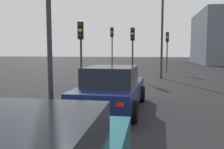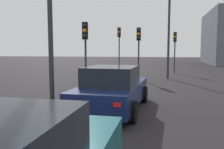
{
  "view_description": "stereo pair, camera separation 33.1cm",
  "coord_description": "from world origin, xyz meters",
  "px_view_note": "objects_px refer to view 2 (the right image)",
  "views": [
    {
      "loc": [
        1.65,
        -1.16,
        2.06
      ],
      "look_at": [
        8.91,
        0.09,
        1.31
      ],
      "focal_mm": 37.7,
      "sensor_mm": 36.0,
      "label": 1
    },
    {
      "loc": [
        1.71,
        -1.48,
        2.06
      ],
      "look_at": [
        8.91,
        0.09,
        1.31
      ],
      "focal_mm": 37.7,
      "sensor_mm": 36.0,
      "label": 2
    }
  ],
  "objects_px": {
    "traffic_light_near_left": "(139,42)",
    "traffic_light_near_right": "(175,44)",
    "car_navy_lead": "(113,89)",
    "traffic_light_far_right": "(119,40)",
    "traffic_light_far_left": "(85,41)",
    "street_lamp_kerbside": "(169,13)"
  },
  "relations": [
    {
      "from": "car_navy_lead",
      "to": "traffic_light_near_left",
      "type": "distance_m",
      "value": 9.07
    },
    {
      "from": "traffic_light_far_right",
      "to": "street_lamp_kerbside",
      "type": "height_order",
      "value": "street_lamp_kerbside"
    },
    {
      "from": "street_lamp_kerbside",
      "to": "traffic_light_far_left",
      "type": "bearing_deg",
      "value": 143.0
    },
    {
      "from": "traffic_light_near_left",
      "to": "traffic_light_far_right",
      "type": "distance_m",
      "value": 5.78
    },
    {
      "from": "street_lamp_kerbside",
      "to": "traffic_light_far_right",
      "type": "bearing_deg",
      "value": 46.06
    },
    {
      "from": "car_navy_lead",
      "to": "traffic_light_far_left",
      "type": "height_order",
      "value": "traffic_light_far_left"
    },
    {
      "from": "traffic_light_far_left",
      "to": "traffic_light_far_right",
      "type": "distance_m",
      "value": 10.14
    },
    {
      "from": "traffic_light_near_left",
      "to": "car_navy_lead",
      "type": "bearing_deg",
      "value": 3.36
    },
    {
      "from": "traffic_light_near_right",
      "to": "traffic_light_far_left",
      "type": "relative_size",
      "value": 1.06
    },
    {
      "from": "traffic_light_near_right",
      "to": "street_lamp_kerbside",
      "type": "relative_size",
      "value": 0.46
    },
    {
      "from": "traffic_light_far_left",
      "to": "street_lamp_kerbside",
      "type": "distance_m",
      "value": 7.62
    },
    {
      "from": "traffic_light_far_left",
      "to": "traffic_light_far_right",
      "type": "height_order",
      "value": "traffic_light_far_right"
    },
    {
      "from": "traffic_light_near_left",
      "to": "traffic_light_far_left",
      "type": "height_order",
      "value": "traffic_light_near_left"
    },
    {
      "from": "traffic_light_near_right",
      "to": "street_lamp_kerbside",
      "type": "xyz_separation_m",
      "value": [
        -4.69,
        0.67,
        2.06
      ]
    },
    {
      "from": "traffic_light_far_left",
      "to": "traffic_light_far_right",
      "type": "relative_size",
      "value": 0.84
    },
    {
      "from": "car_navy_lead",
      "to": "traffic_light_far_left",
      "type": "relative_size",
      "value": 1.3
    },
    {
      "from": "traffic_light_near_left",
      "to": "traffic_light_far_right",
      "type": "xyz_separation_m",
      "value": [
        5.25,
        2.39,
        0.39
      ]
    },
    {
      "from": "traffic_light_near_left",
      "to": "traffic_light_near_right",
      "type": "relative_size",
      "value": 0.98
    },
    {
      "from": "car_navy_lead",
      "to": "traffic_light_far_right",
      "type": "distance_m",
      "value": 14.5
    },
    {
      "from": "traffic_light_far_right",
      "to": "traffic_light_near_left",
      "type": "bearing_deg",
      "value": 29.62
    },
    {
      "from": "car_navy_lead",
      "to": "traffic_light_near_right",
      "type": "xyz_separation_m",
      "value": [
        14.49,
        -2.71,
        1.98
      ]
    },
    {
      "from": "traffic_light_far_right",
      "to": "street_lamp_kerbside",
      "type": "xyz_separation_m",
      "value": [
        -4.3,
        -4.47,
        1.73
      ]
    }
  ]
}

